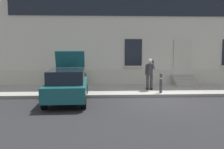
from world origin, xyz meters
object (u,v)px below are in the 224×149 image
planter_terracotta (52,79)px  planter_olive (83,78)px  person_on_phone (150,72)px  hatchback_car_teal (67,85)px  bollard_near_person (161,82)px

planter_terracotta → planter_olive: size_ratio=1.00×
person_on_phone → planter_terracotta: 6.01m
hatchback_car_teal → planter_olive: bearing=83.6°
hatchback_car_teal → planter_terracotta: 4.22m
bollard_near_person → person_on_phone: 1.11m
bollard_near_person → planter_terracotta: (-6.12, 2.70, -0.11)m
hatchback_car_teal → planter_olive: (0.46, 4.12, -0.19)m
bollard_near_person → planter_terracotta: size_ratio=1.22×
person_on_phone → planter_olive: size_ratio=2.03×
planter_terracotta → planter_olive: 1.92m
hatchback_car_teal → person_on_phone: (4.27, 2.19, 0.35)m
bollard_near_person → planter_olive: bollard_near_person is taller
hatchback_car_teal → planter_olive: 4.15m
planter_olive → hatchback_car_teal: bearing=-96.4°
bollard_near_person → planter_olive: (-4.21, 2.87, -0.11)m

